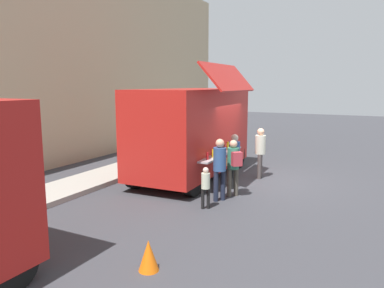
{
  "coord_description": "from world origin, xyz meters",
  "views": [
    {
      "loc": [
        -11.9,
        -3.56,
        3.19
      ],
      "look_at": [
        -1.43,
        1.74,
        1.3
      ],
      "focal_mm": 34.68,
      "sensor_mm": 36.0,
      "label": 1
    }
  ],
  "objects_px": {
    "food_truck_main": "(193,130)",
    "child_near_queue": "(206,184)",
    "traffic_cone_orange": "(149,255)",
    "customer_front_ordering": "(234,156)",
    "customer_rear_waiting": "(220,164)",
    "customer_extra_browsing": "(260,149)",
    "trash_bin": "(190,141)",
    "customer_mid_with_backpack": "(234,162)"
  },
  "relations": [
    {
      "from": "trash_bin",
      "to": "customer_rear_waiting",
      "type": "height_order",
      "value": "customer_rear_waiting"
    },
    {
      "from": "customer_front_ordering",
      "to": "customer_rear_waiting",
      "type": "distance_m",
      "value": 1.38
    },
    {
      "from": "traffic_cone_orange",
      "to": "customer_rear_waiting",
      "type": "xyz_separation_m",
      "value": [
        4.17,
        0.43,
        0.76
      ]
    },
    {
      "from": "trash_bin",
      "to": "child_near_queue",
      "type": "relative_size",
      "value": 0.92
    },
    {
      "from": "traffic_cone_orange",
      "to": "child_near_queue",
      "type": "bearing_deg",
      "value": 8.07
    },
    {
      "from": "food_truck_main",
      "to": "child_near_queue",
      "type": "height_order",
      "value": "food_truck_main"
    },
    {
      "from": "traffic_cone_orange",
      "to": "trash_bin",
      "type": "xyz_separation_m",
      "value": [
        10.6,
        4.62,
        0.23
      ]
    },
    {
      "from": "customer_extra_browsing",
      "to": "child_near_queue",
      "type": "height_order",
      "value": "customer_extra_browsing"
    },
    {
      "from": "traffic_cone_orange",
      "to": "customer_rear_waiting",
      "type": "height_order",
      "value": "customer_rear_waiting"
    },
    {
      "from": "customer_rear_waiting",
      "to": "traffic_cone_orange",
      "type": "bearing_deg",
      "value": 130.17
    },
    {
      "from": "customer_extra_browsing",
      "to": "child_near_queue",
      "type": "xyz_separation_m",
      "value": [
        -3.74,
        0.32,
        -0.37
      ]
    },
    {
      "from": "traffic_cone_orange",
      "to": "child_near_queue",
      "type": "relative_size",
      "value": 0.5
    },
    {
      "from": "customer_front_ordering",
      "to": "customer_rear_waiting",
      "type": "xyz_separation_m",
      "value": [
        -1.37,
        -0.09,
        0.03
      ]
    },
    {
      "from": "trash_bin",
      "to": "child_near_queue",
      "type": "bearing_deg",
      "value": -150.16
    },
    {
      "from": "food_truck_main",
      "to": "customer_rear_waiting",
      "type": "xyz_separation_m",
      "value": [
        -2.08,
        -1.88,
        -0.62
      ]
    },
    {
      "from": "customer_front_ordering",
      "to": "trash_bin",
      "type": "bearing_deg",
      "value": -42.23
    },
    {
      "from": "food_truck_main",
      "to": "customer_extra_browsing",
      "type": "distance_m",
      "value": 2.39
    },
    {
      "from": "traffic_cone_orange",
      "to": "customer_front_ordering",
      "type": "height_order",
      "value": "customer_front_ordering"
    },
    {
      "from": "trash_bin",
      "to": "customer_rear_waiting",
      "type": "xyz_separation_m",
      "value": [
        -6.43,
        -4.2,
        0.53
      ]
    },
    {
      "from": "food_truck_main",
      "to": "customer_mid_with_backpack",
      "type": "relative_size",
      "value": 3.4
    },
    {
      "from": "food_truck_main",
      "to": "trash_bin",
      "type": "bearing_deg",
      "value": 26.54
    },
    {
      "from": "customer_extra_browsing",
      "to": "customer_mid_with_backpack",
      "type": "bearing_deg",
      "value": 79.44
    },
    {
      "from": "customer_rear_waiting",
      "to": "child_near_queue",
      "type": "relative_size",
      "value": 1.57
    },
    {
      "from": "customer_rear_waiting",
      "to": "customer_front_ordering",
      "type": "bearing_deg",
      "value": -51.71
    },
    {
      "from": "traffic_cone_orange",
      "to": "customer_front_ordering",
      "type": "xyz_separation_m",
      "value": [
        5.55,
        0.52,
        0.73
      ]
    },
    {
      "from": "child_near_queue",
      "to": "traffic_cone_orange",
      "type": "bearing_deg",
      "value": 155.38
    },
    {
      "from": "customer_mid_with_backpack",
      "to": "customer_rear_waiting",
      "type": "relative_size",
      "value": 0.94
    },
    {
      "from": "food_truck_main",
      "to": "customer_extra_browsing",
      "type": "bearing_deg",
      "value": -69.69
    },
    {
      "from": "traffic_cone_orange",
      "to": "customer_front_ordering",
      "type": "distance_m",
      "value": 5.62
    },
    {
      "from": "food_truck_main",
      "to": "customer_mid_with_backpack",
      "type": "bearing_deg",
      "value": -128.01
    },
    {
      "from": "customer_mid_with_backpack",
      "to": "child_near_queue",
      "type": "distance_m",
      "value": 1.41
    },
    {
      "from": "child_near_queue",
      "to": "trash_bin",
      "type": "bearing_deg",
      "value": -2.85
    },
    {
      "from": "customer_front_ordering",
      "to": "customer_extra_browsing",
      "type": "relative_size",
      "value": 0.98
    },
    {
      "from": "customer_rear_waiting",
      "to": "food_truck_main",
      "type": "bearing_deg",
      "value": -13.65
    },
    {
      "from": "customer_front_ordering",
      "to": "food_truck_main",
      "type": "bearing_deg",
      "value": -13.0
    },
    {
      "from": "food_truck_main",
      "to": "traffic_cone_orange",
      "type": "distance_m",
      "value": 6.81
    },
    {
      "from": "trash_bin",
      "to": "customer_extra_browsing",
      "type": "xyz_separation_m",
      "value": [
        -3.48,
        -4.47,
        0.52
      ]
    },
    {
      "from": "traffic_cone_orange",
      "to": "customer_extra_browsing",
      "type": "bearing_deg",
      "value": 1.25
    },
    {
      "from": "traffic_cone_orange",
      "to": "child_near_queue",
      "type": "distance_m",
      "value": 3.44
    },
    {
      "from": "customer_front_ordering",
      "to": "customer_mid_with_backpack",
      "type": "xyz_separation_m",
      "value": [
        -0.82,
        -0.3,
        0.0
      ]
    },
    {
      "from": "trash_bin",
      "to": "child_near_queue",
      "type": "distance_m",
      "value": 8.33
    },
    {
      "from": "trash_bin",
      "to": "customer_mid_with_backpack",
      "type": "height_order",
      "value": "customer_mid_with_backpack"
    }
  ]
}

